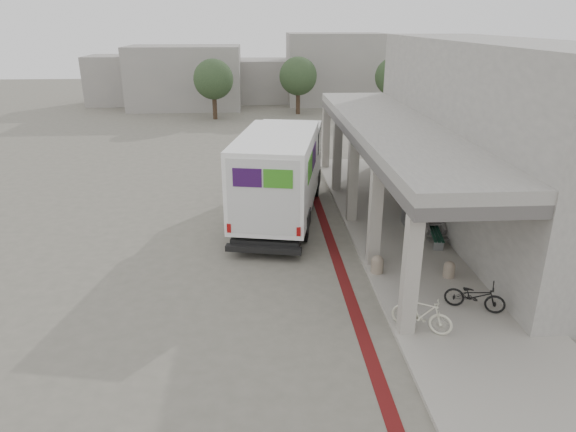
{
  "coord_description": "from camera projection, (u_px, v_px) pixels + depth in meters",
  "views": [
    {
      "loc": [
        -1.66,
        -14.67,
        7.68
      ],
      "look_at": [
        -0.67,
        1.15,
        1.6
      ],
      "focal_mm": 32.0,
      "sensor_mm": 36.0,
      "label": 1
    }
  ],
  "objects": [
    {
      "name": "transit_building",
      "position": [
        475.0,
        138.0,
        19.89
      ],
      "size": [
        7.6,
        17.0,
        7.0
      ],
      "color": "gray",
      "rests_on": "ground"
    },
    {
      "name": "sidewalk",
      "position": [
        433.0,
        269.0,
        16.73
      ],
      "size": [
        4.4,
        28.0,
        0.12
      ],
      "primitive_type": "cube",
      "color": "#9E988D",
      "rests_on": "ground"
    },
    {
      "name": "tree_right",
      "position": [
        394.0,
        77.0,
        42.98
      ],
      "size": [
        3.2,
        3.2,
        4.8
      ],
      "color": "#38281C",
      "rests_on": "ground"
    },
    {
      "name": "bollard_far",
      "position": [
        377.0,
        264.0,
        16.31
      ],
      "size": [
        0.39,
        0.39,
        0.59
      ],
      "color": "gray",
      "rests_on": "sidewalk"
    },
    {
      "name": "bench",
      "position": [
        436.0,
        236.0,
        18.5
      ],
      "size": [
        0.63,
        1.66,
        0.38
      ],
      "rotation": [
        0.0,
        0.0,
        -0.18
      ],
      "color": "gray",
      "rests_on": "sidewalk"
    },
    {
      "name": "bicycle_black",
      "position": [
        475.0,
        296.0,
        14.17
      ],
      "size": [
        1.71,
        1.2,
        0.85
      ],
      "primitive_type": "imported",
      "rotation": [
        0.0,
        0.0,
        1.13
      ],
      "color": "black",
      "rests_on": "sidewalk"
    },
    {
      "name": "distant_backdrop",
      "position": [
        242.0,
        75.0,
        48.82
      ],
      "size": [
        28.0,
        10.0,
        6.5
      ],
      "color": "gray",
      "rests_on": "ground"
    },
    {
      "name": "ground",
      "position": [
        311.0,
        275.0,
        16.52
      ],
      "size": [
        120.0,
        120.0,
        0.0
      ],
      "primitive_type": "plane",
      "color": "#646055",
      "rests_on": "ground"
    },
    {
      "name": "bike_lane_stripe",
      "position": [
        333.0,
        248.0,
        18.44
      ],
      "size": [
        0.35,
        40.0,
        0.01
      ],
      "primitive_type": "cube",
      "color": "#591112",
      "rests_on": "ground"
    },
    {
      "name": "fedex_truck",
      "position": [
        280.0,
        172.0,
        20.63
      ],
      "size": [
        4.18,
        8.95,
        3.68
      ],
      "rotation": [
        0.0,
        0.0,
        -0.19
      ],
      "color": "black",
      "rests_on": "ground"
    },
    {
      "name": "bicycle_cream",
      "position": [
        422.0,
        314.0,
        13.19
      ],
      "size": [
        1.6,
        1.19,
        0.95
      ],
      "primitive_type": "imported",
      "rotation": [
        0.0,
        0.0,
        1.04
      ],
      "color": "beige",
      "rests_on": "sidewalk"
    },
    {
      "name": "utility_cabinet",
      "position": [
        410.0,
        211.0,
        20.08
      ],
      "size": [
        0.54,
        0.7,
        1.11
      ],
      "primitive_type": "cube",
      "rotation": [
        0.0,
        0.0,
        -0.06
      ],
      "color": "gray",
      "rests_on": "sidewalk"
    },
    {
      "name": "bollard_near",
      "position": [
        449.0,
        269.0,
        16.03
      ],
      "size": [
        0.35,
        0.35,
        0.53
      ],
      "color": "gray",
      "rests_on": "sidewalk"
    },
    {
      "name": "tree_left",
      "position": [
        213.0,
        79.0,
        41.18
      ],
      "size": [
        3.2,
        3.2,
        4.8
      ],
      "color": "#38281C",
      "rests_on": "ground"
    },
    {
      "name": "tree_mid",
      "position": [
        298.0,
        76.0,
        43.45
      ],
      "size": [
        3.2,
        3.2,
        4.8
      ],
      "color": "#38281C",
      "rests_on": "ground"
    }
  ]
}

